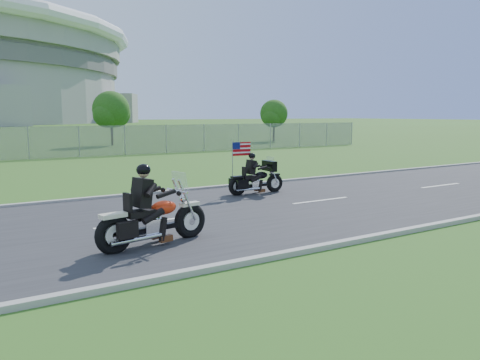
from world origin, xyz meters
TOP-DOWN VIEW (x-y plane):
  - ground at (0.00, 0.00)m, footprint 420.00×420.00m
  - road at (0.00, 0.00)m, footprint 120.00×8.00m
  - curb_north at (0.00, 4.05)m, footprint 120.00×0.18m
  - curb_south at (0.00, -4.05)m, footprint 120.00×0.18m
  - tree_fence_near at (6.04, 30.04)m, footprint 3.52×3.28m
  - tree_fence_far at (22.04, 28.03)m, footprint 3.08×2.87m
  - motorcycle_lead at (-2.37, -2.04)m, footprint 2.62×0.95m
  - motorcycle_follow at (2.99, 2.21)m, footprint 2.16×0.71m

SIDE VIEW (x-z plane):
  - ground at x=0.00m, z-range 0.00..0.00m
  - road at x=0.00m, z-range 0.00..0.04m
  - curb_north at x=0.00m, z-range -0.01..0.11m
  - curb_south at x=0.00m, z-range -0.01..0.11m
  - motorcycle_follow at x=2.99m, z-range -0.40..1.40m
  - motorcycle_lead at x=-2.37m, z-range -0.33..1.45m
  - tree_fence_far at x=22.04m, z-range 0.54..4.74m
  - tree_fence_near at x=6.04m, z-range 0.60..5.35m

